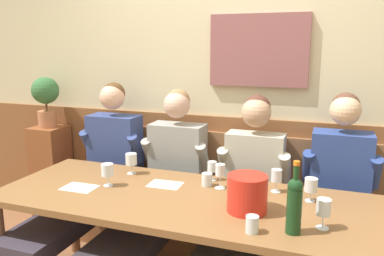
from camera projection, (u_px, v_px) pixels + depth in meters
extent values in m
cube|color=beige|center=(227.00, 73.00, 3.05)|extent=(6.80, 0.08, 2.80)
cube|color=#895152|center=(258.00, 50.00, 2.87)|extent=(0.74, 0.04, 0.53)
cube|color=brown|center=(223.00, 180.00, 3.18)|extent=(6.80, 0.03, 1.06)
cube|color=brown|center=(215.00, 227.00, 3.03)|extent=(2.56, 0.42, 0.44)
cube|color=brown|center=(215.00, 198.00, 2.98)|extent=(2.51, 0.39, 0.05)
cube|color=brown|center=(223.00, 160.00, 3.11)|extent=(2.56, 0.04, 0.45)
cube|color=brown|center=(182.00, 200.00, 2.28)|extent=(2.26, 0.85, 0.04)
cylinder|color=brown|center=(1.00, 255.00, 2.38)|extent=(0.07, 0.07, 0.70)
cylinder|color=brown|center=(73.00, 210.00, 3.04)|extent=(0.07, 0.07, 0.70)
cube|color=#36303D|center=(72.00, 217.00, 2.72)|extent=(0.35, 1.13, 0.11)
cube|color=navy|center=(115.00, 149.00, 3.21)|extent=(0.42, 0.22, 0.57)
sphere|color=#DEAA8D|center=(112.00, 97.00, 3.11)|extent=(0.20, 0.20, 0.20)
sphere|color=brown|center=(114.00, 94.00, 3.13)|extent=(0.18, 0.18, 0.18)
cylinder|color=navy|center=(89.00, 144.00, 3.23)|extent=(0.08, 0.20, 0.27)
cylinder|color=navy|center=(136.00, 149.00, 3.09)|extent=(0.08, 0.20, 0.27)
cube|color=#332D33|center=(143.00, 229.00, 2.53)|extent=(0.35, 1.14, 0.11)
cube|color=gray|center=(178.00, 158.00, 3.03)|extent=(0.42, 0.21, 0.53)
sphere|color=#D7AB93|center=(177.00, 105.00, 2.93)|extent=(0.20, 0.20, 0.20)
sphere|color=#9C734B|center=(178.00, 101.00, 2.95)|extent=(0.19, 0.19, 0.19)
cylinder|color=gray|center=(150.00, 153.00, 3.05)|extent=(0.08, 0.20, 0.27)
cylinder|color=gray|center=(203.00, 159.00, 2.91)|extent=(0.08, 0.20, 0.27)
cube|color=#373633|center=(234.00, 245.00, 2.33)|extent=(0.35, 1.14, 0.11)
cube|color=#B5B3A0|center=(255.00, 167.00, 2.83)|extent=(0.42, 0.19, 0.51)
sphere|color=tan|center=(256.00, 112.00, 2.73)|extent=(0.21, 0.21, 0.21)
sphere|color=#563025|center=(257.00, 108.00, 2.75)|extent=(0.19, 0.19, 0.19)
cylinder|color=#B5B3A0|center=(224.00, 163.00, 2.86)|extent=(0.08, 0.20, 0.27)
cylinder|color=#B5B3A0|center=(285.00, 169.00, 2.72)|extent=(0.08, 0.20, 0.27)
cube|color=navy|center=(340.00, 172.00, 2.63)|extent=(0.39, 0.22, 0.56)
sphere|color=#DDB38B|center=(345.00, 110.00, 2.53)|extent=(0.20, 0.20, 0.20)
sphere|color=brown|center=(346.00, 106.00, 2.55)|extent=(0.18, 0.18, 0.18)
cylinder|color=navy|center=(309.00, 167.00, 2.65)|extent=(0.08, 0.20, 0.27)
cylinder|color=navy|center=(375.00, 173.00, 2.51)|extent=(0.08, 0.20, 0.27)
cylinder|color=red|center=(247.00, 193.00, 2.06)|extent=(0.22, 0.22, 0.20)
cylinder|color=#163A1B|center=(294.00, 211.00, 1.82)|extent=(0.07, 0.07, 0.22)
sphere|color=#163A1B|center=(295.00, 186.00, 1.79)|extent=(0.07, 0.07, 0.07)
cylinder|color=#163A1B|center=(296.00, 175.00, 1.78)|extent=(0.03, 0.03, 0.09)
cylinder|color=orange|center=(297.00, 163.00, 1.77)|extent=(0.03, 0.03, 0.02)
cylinder|color=silver|center=(310.00, 201.00, 2.21)|extent=(0.06, 0.06, 0.00)
cylinder|color=silver|center=(310.00, 196.00, 2.21)|extent=(0.01, 0.01, 0.06)
cylinder|color=silver|center=(311.00, 185.00, 2.19)|extent=(0.07, 0.07, 0.08)
cylinder|color=silver|center=(322.00, 228.00, 1.88)|extent=(0.06, 0.06, 0.00)
cylinder|color=silver|center=(323.00, 221.00, 1.88)|extent=(0.01, 0.01, 0.07)
cylinder|color=silver|center=(324.00, 207.00, 1.86)|extent=(0.07, 0.07, 0.08)
cylinder|color=silver|center=(276.00, 191.00, 2.36)|extent=(0.06, 0.06, 0.00)
cylinder|color=silver|center=(276.00, 186.00, 2.35)|extent=(0.01, 0.01, 0.06)
cylinder|color=silver|center=(277.00, 175.00, 2.33)|extent=(0.06, 0.06, 0.08)
cylinder|color=#E1D480|center=(276.00, 180.00, 2.34)|extent=(0.06, 0.06, 0.02)
cylinder|color=silver|center=(132.00, 173.00, 2.69)|extent=(0.07, 0.07, 0.00)
cylinder|color=silver|center=(132.00, 169.00, 2.68)|extent=(0.01, 0.01, 0.06)
cylinder|color=silver|center=(131.00, 159.00, 2.67)|extent=(0.08, 0.08, 0.08)
cylinder|color=#E1CF86|center=(131.00, 162.00, 2.68)|extent=(0.07, 0.07, 0.03)
cylinder|color=silver|center=(108.00, 185.00, 2.46)|extent=(0.06, 0.06, 0.00)
cylinder|color=silver|center=(108.00, 180.00, 2.45)|extent=(0.01, 0.01, 0.06)
cylinder|color=silver|center=(107.00, 170.00, 2.44)|extent=(0.08, 0.08, 0.08)
cylinder|color=#F5CF8C|center=(108.00, 174.00, 2.44)|extent=(0.07, 0.07, 0.02)
cylinder|color=silver|center=(220.00, 188.00, 2.42)|extent=(0.07, 0.07, 0.00)
cylinder|color=silver|center=(220.00, 182.00, 2.41)|extent=(0.01, 0.01, 0.08)
cylinder|color=silver|center=(220.00, 170.00, 2.39)|extent=(0.06, 0.06, 0.07)
cylinder|color=#DEDD82|center=(220.00, 174.00, 2.40)|extent=(0.05, 0.05, 0.02)
cylinder|color=silver|center=(212.00, 180.00, 2.56)|extent=(0.07, 0.07, 0.00)
cylinder|color=silver|center=(212.00, 175.00, 2.56)|extent=(0.01, 0.01, 0.06)
cylinder|color=silver|center=(212.00, 166.00, 2.54)|extent=(0.06, 0.06, 0.07)
cylinder|color=#E8DC8A|center=(212.00, 170.00, 2.55)|extent=(0.05, 0.05, 0.01)
cylinder|color=silver|center=(252.00, 224.00, 1.83)|extent=(0.06, 0.06, 0.08)
cylinder|color=silver|center=(207.00, 180.00, 2.45)|extent=(0.07, 0.07, 0.08)
cube|color=white|center=(165.00, 185.00, 2.48)|extent=(0.22, 0.16, 0.00)
cube|color=white|center=(79.00, 188.00, 2.42)|extent=(0.21, 0.15, 0.00)
cube|color=brown|center=(52.00, 175.00, 3.56)|extent=(0.28, 0.28, 0.90)
cylinder|color=#B56D49|center=(47.00, 119.00, 3.45)|extent=(0.16, 0.16, 0.15)
cylinder|color=brown|center=(46.00, 106.00, 3.42)|extent=(0.02, 0.02, 0.09)
sphere|color=#356939|center=(45.00, 90.00, 3.40)|extent=(0.24, 0.24, 0.24)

